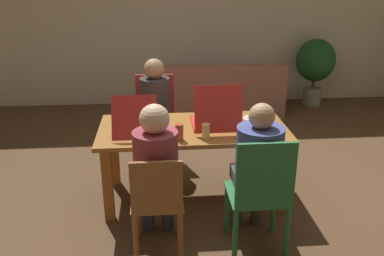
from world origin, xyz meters
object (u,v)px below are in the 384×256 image
dining_table (193,139)px  person_0 (156,165)px  potted_plant (315,64)px  drinking_glass_1 (266,121)px  pizza_box_1 (215,120)px  plate_0 (251,135)px  chair_1 (156,117)px  chair_0 (157,202)px  chair_2 (260,192)px  drinking_glass_2 (206,131)px  person_1 (155,105)px  person_2 (257,163)px  couch (219,95)px  plate_1 (254,118)px  pizza_box_0 (136,124)px  drinking_glass_0 (179,132)px

dining_table → person_0: 0.82m
potted_plant → drinking_glass_1: bearing=-118.2°
pizza_box_1 → plate_0: pizza_box_1 is taller
chair_1 → chair_0: bearing=-90.0°
chair_2 → drinking_glass_2: bearing=118.6°
plate_0 → person_1: bearing=130.0°
dining_table → chair_0: (-0.34, -0.87, -0.13)m
person_2 → drinking_glass_1: (0.23, 0.66, 0.09)m
person_0 → couch: bearing=73.4°
chair_0 → chair_1: size_ratio=0.88×
plate_1 → chair_2: bearing=-99.5°
drinking_glass_2 → dining_table: bearing=106.9°
pizza_box_1 → plate_0: size_ratio=2.18×
couch → potted_plant: potted_plant is taller
pizza_box_1 → plate_1: 0.43m
pizza_box_1 → person_2: bearing=-74.0°
pizza_box_1 → couch: size_ratio=0.27×
potted_plant → chair_2: bearing=-115.7°
pizza_box_0 → plate_1: 1.13m
person_1 → drinking_glass_1: (1.00, -0.82, 0.08)m
plate_0 → drinking_glass_2: (-0.40, -0.03, 0.06)m
chair_2 → drinking_glass_2: size_ratio=7.43×
plate_1 → pizza_box_0: bearing=-170.7°
plate_0 → chair_0: bearing=-143.0°
couch → potted_plant: 1.66m
chair_2 → drinking_glass_2: 0.75m
drinking_glass_0 → couch: (0.76, 2.77, -0.51)m
chair_2 → chair_0: bearing=178.1°
person_2 → drinking_glass_0: (-0.56, 0.45, 0.09)m
person_1 → pizza_box_1: person_1 is taller
chair_2 → person_2: bearing=90.0°
pizza_box_1 → drinking_glass_2: size_ratio=3.81×
person_0 → chair_2: (0.76, -0.16, -0.18)m
person_0 → pizza_box_0: size_ratio=2.18×
person_1 → drinking_glass_2: person_1 is taller
person_0 → person_2: bearing=-0.5°
drinking_glass_1 → chair_0: bearing=-141.7°
person_1 → pizza_box_1: 0.91m
plate_0 → drinking_glass_0: size_ratio=1.63×
chair_0 → drinking_glass_1: chair_0 is taller
drinking_glass_0 → drinking_glass_2: 0.23m
plate_0 → drinking_glass_2: 0.41m
pizza_box_1 → potted_plant: (1.99, 2.77, -0.11)m
drinking_glass_2 → drinking_glass_1: bearing=18.8°
chair_1 → person_2: (0.76, -1.63, 0.18)m
chair_2 → drinking_glass_0: bearing=132.9°
person_0 → drinking_glass_2: (0.43, 0.46, 0.08)m
plate_0 → drinking_glass_0: bearing=-176.1°
chair_1 → chair_2: size_ratio=1.01×
chair_0 → drinking_glass_0: (0.20, 0.58, 0.32)m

